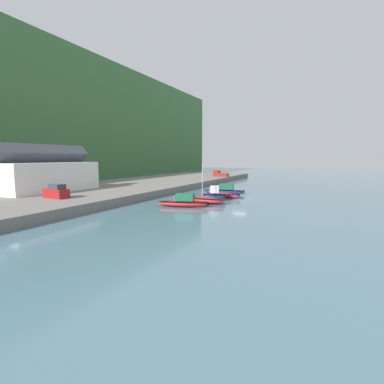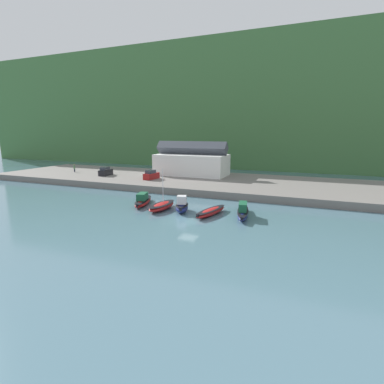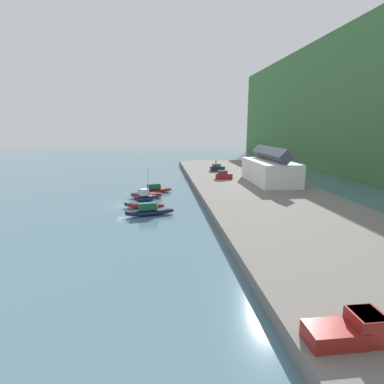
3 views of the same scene
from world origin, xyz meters
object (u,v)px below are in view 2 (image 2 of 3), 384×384
(person_on_quay, at_px, (74,168))
(parked_car_1, at_px, (151,175))
(parked_car_0, at_px, (106,172))
(moored_boat_3, at_px, (211,212))
(moored_boat_1, at_px, (162,206))
(moored_boat_4, at_px, (243,211))
(moored_boat_0, at_px, (143,200))
(moored_boat_2, at_px, (182,206))

(person_on_quay, bearing_deg, parked_car_1, -6.43)
(parked_car_0, relative_size, parked_car_1, 1.00)
(moored_boat_3, bearing_deg, parked_car_1, 150.64)
(moored_boat_1, distance_m, moored_boat_4, 12.98)
(parked_car_0, bearing_deg, moored_boat_4, -32.52)
(moored_boat_1, relative_size, parked_car_1, 1.57)
(moored_boat_0, height_order, moored_boat_3, moored_boat_0)
(parked_car_0, bearing_deg, person_on_quay, 164.34)
(moored_boat_2, height_order, parked_car_0, parked_car_0)
(moored_boat_1, relative_size, moored_boat_2, 1.46)
(moored_boat_3, xyz_separation_m, moored_boat_4, (4.63, 1.03, 0.25))
(moored_boat_1, height_order, moored_boat_2, moored_boat_1)
(moored_boat_0, bearing_deg, moored_boat_2, -28.81)
(moored_boat_4, bearing_deg, moored_boat_0, 166.75)
(moored_boat_2, distance_m, parked_car_1, 25.38)
(moored_boat_0, distance_m, parked_car_1, 19.35)
(moored_boat_2, bearing_deg, person_on_quay, 133.57)
(moored_boat_0, relative_size, parked_car_0, 1.85)
(moored_boat_2, xyz_separation_m, moored_boat_3, (4.70, 0.08, -0.44))
(parked_car_0, distance_m, parked_car_1, 13.89)
(parked_car_1, bearing_deg, moored_boat_3, -35.88)
(moored_boat_4, bearing_deg, moored_boat_1, 173.59)
(moored_boat_4, bearing_deg, parked_car_1, 134.11)
(moored_boat_2, height_order, person_on_quay, person_on_quay)
(parked_car_1, xyz_separation_m, person_on_quay, (-25.77, 2.90, 0.18))
(parked_car_0, relative_size, person_on_quay, 2.05)
(parked_car_1, bearing_deg, parked_car_0, -178.01)
(parked_car_0, bearing_deg, moored_boat_1, -43.76)
(moored_boat_3, relative_size, parked_car_0, 1.79)
(person_on_quay, bearing_deg, moored_boat_1, -29.69)
(moored_boat_3, distance_m, parked_car_1, 28.64)
(moored_boat_0, height_order, parked_car_1, parked_car_1)
(moored_boat_3, xyz_separation_m, parked_car_1, (-21.20, 19.17, 1.80))
(moored_boat_2, xyz_separation_m, person_on_quay, (-42.26, 22.15, 1.54))
(moored_boat_3, bearing_deg, moored_boat_1, -167.48)
(moored_boat_1, height_order, moored_boat_3, moored_boat_1)
(moored_boat_0, xyz_separation_m, parked_car_0, (-22.19, 18.42, 1.58))
(moored_boat_4, distance_m, parked_car_1, 31.60)
(moored_boat_0, distance_m, moored_boat_1, 4.87)
(parked_car_0, bearing_deg, moored_boat_2, -40.49)
(moored_boat_2, distance_m, moored_boat_4, 9.40)
(parked_car_1, distance_m, person_on_quay, 25.93)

